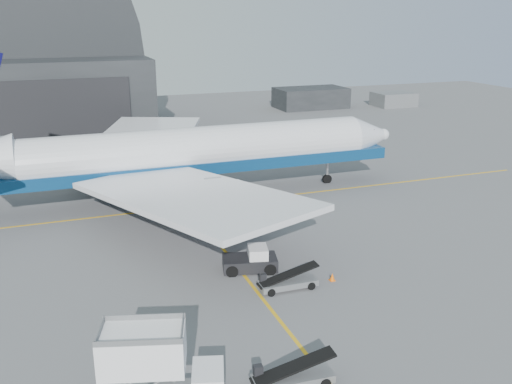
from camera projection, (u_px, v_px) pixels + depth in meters
name	position (u px, v px, depth m)	size (l,w,h in m)	color
ground	(260.00, 296.00, 39.00)	(200.00, 200.00, 0.00)	#565659
taxi_lines	(210.00, 232.00, 50.34)	(80.00, 42.12, 0.02)	gold
distant_bldg_a	(310.00, 108.00, 115.95)	(14.00, 8.00, 4.00)	black
distant_bldg_b	(393.00, 106.00, 117.97)	(8.00, 6.00, 2.80)	slate
airliner	(182.00, 154.00, 57.87)	(48.90, 47.42, 17.16)	white
catering_truck	(155.00, 370.00, 27.37)	(6.50, 3.87, 4.20)	slate
pushback_tug	(251.00, 261.00, 42.76)	(4.44, 3.19, 1.86)	black
belt_loader_a	(292.00, 377.00, 29.45)	(4.54, 1.79, 1.71)	slate
belt_loader_b	(287.00, 282.00, 39.83)	(4.40, 1.60, 1.67)	slate
traffic_cone	(332.00, 277.00, 41.13)	(0.40, 0.40, 0.58)	#FF6408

